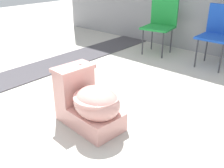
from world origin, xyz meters
The scene contains 5 objects.
ground_plane centered at (0.00, 0.00, 0.00)m, with size 14.00×14.00×0.00m, color #B7B2A8.
gravel_strip centered at (-1.21, 0.50, 0.01)m, with size 0.56×8.00×0.01m, color #423F44.
toilet centered at (0.29, 0.01, 0.22)m, with size 0.66×0.43×0.52m.
folding_chair_left centered at (-0.40, 2.28, 0.51)m, with size 0.50×0.50×0.83m.
folding_chair_middle centered at (0.52, 2.28, 0.51)m, with size 0.44×0.44×0.83m.
Camera 1 is at (1.76, -1.37, 1.33)m, focal length 42.00 mm.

